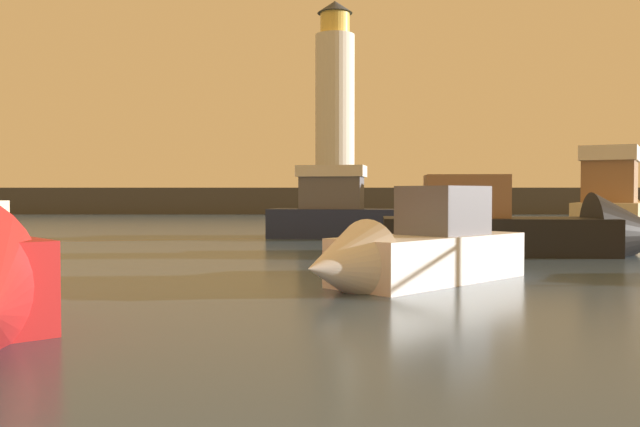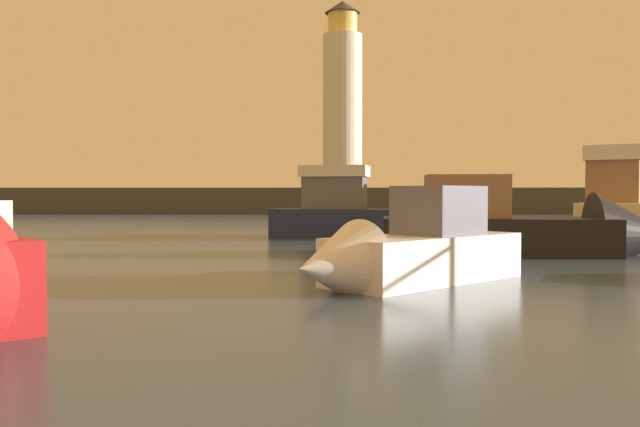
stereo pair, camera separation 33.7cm
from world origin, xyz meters
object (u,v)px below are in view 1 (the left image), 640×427
at_px(mooring_buoy, 613,235).
at_px(lighthouse, 335,100).
at_px(motorboat_0, 408,252).
at_px(motorboat_2, 613,206).
at_px(motorboat_4, 543,230).
at_px(motorboat_1, 363,214).

bearing_deg(mooring_buoy, lighthouse, 101.89).
relative_size(lighthouse, motorboat_0, 3.28).
bearing_deg(lighthouse, motorboat_2, -70.48).
relative_size(lighthouse, motorboat_4, 2.00).
distance_m(motorboat_4, mooring_buoy, 3.99).
distance_m(motorboat_1, motorboat_2, 11.59).
bearing_deg(lighthouse, motorboat_4, -82.77).
bearing_deg(motorboat_1, lighthouse, 90.91).
distance_m(motorboat_1, mooring_buoy, 9.46).
height_order(motorboat_2, motorboat_4, motorboat_2).
xyz_separation_m(motorboat_2, mooring_buoy, (-3.19, -7.67, -0.83)).
relative_size(motorboat_1, motorboat_2, 0.87).
xyz_separation_m(lighthouse, motorboat_1, (0.58, -36.12, -9.54)).
bearing_deg(motorboat_1, motorboat_2, 13.78).
distance_m(motorboat_0, motorboat_4, 8.35).
xyz_separation_m(motorboat_4, mooring_buoy, (3.12, 2.47, -0.28)).
bearing_deg(mooring_buoy, motorboat_0, -130.55).
relative_size(motorboat_0, mooring_buoy, 6.03).
distance_m(motorboat_2, motorboat_4, 11.96).
xyz_separation_m(lighthouse, motorboat_0, (0.70, -50.32, -9.87)).
xyz_separation_m(motorboat_0, mooring_buoy, (7.94, 9.29, -0.21)).
xyz_separation_m(motorboat_1, mooring_buoy, (8.06, -4.91, -0.54)).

